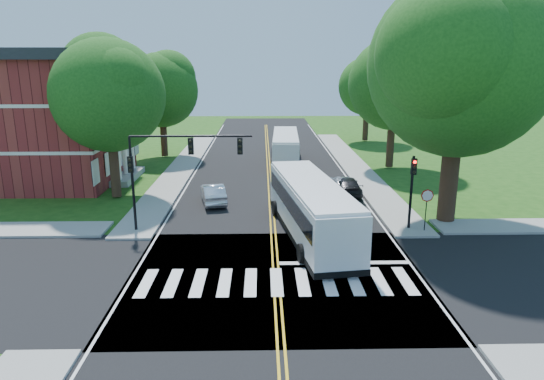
{
  "coord_description": "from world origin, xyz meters",
  "views": [
    {
      "loc": [
        -0.65,
        -21.05,
        9.88
      ],
      "look_at": [
        -0.05,
        7.05,
        2.4
      ],
      "focal_mm": 32.0,
      "sensor_mm": 36.0,
      "label": 1
    }
  ],
  "objects_px": {
    "signal_ne": "(412,183)",
    "bus_lead": "(311,207)",
    "hatchback": "(213,193)",
    "dark_sedan": "(347,186)",
    "bus_follow": "(285,147)",
    "signal_nw": "(172,160)",
    "suv": "(343,185)"
  },
  "relations": [
    {
      "from": "suv",
      "to": "bus_follow",
      "type": "bearing_deg",
      "value": -69.18
    },
    {
      "from": "signal_nw",
      "to": "dark_sedan",
      "type": "distance_m",
      "value": 14.74
    },
    {
      "from": "signal_ne",
      "to": "hatchback",
      "type": "bearing_deg",
      "value": 153.9
    },
    {
      "from": "signal_ne",
      "to": "bus_follow",
      "type": "height_order",
      "value": "signal_ne"
    },
    {
      "from": "signal_ne",
      "to": "hatchback",
      "type": "relative_size",
      "value": 1.03
    },
    {
      "from": "signal_nw",
      "to": "bus_follow",
      "type": "height_order",
      "value": "signal_nw"
    },
    {
      "from": "hatchback",
      "to": "suv",
      "type": "relative_size",
      "value": 0.9
    },
    {
      "from": "bus_lead",
      "to": "hatchback",
      "type": "distance_m",
      "value": 9.39
    },
    {
      "from": "signal_nw",
      "to": "bus_lead",
      "type": "height_order",
      "value": "signal_nw"
    },
    {
      "from": "signal_nw",
      "to": "hatchback",
      "type": "relative_size",
      "value": 1.67
    },
    {
      "from": "signal_ne",
      "to": "dark_sedan",
      "type": "relative_size",
      "value": 0.96
    },
    {
      "from": "hatchback",
      "to": "signal_ne",
      "type": "bearing_deg",
      "value": 141.95
    },
    {
      "from": "bus_lead",
      "to": "hatchback",
      "type": "bearing_deg",
      "value": -55.53
    },
    {
      "from": "signal_ne",
      "to": "bus_lead",
      "type": "height_order",
      "value": "signal_ne"
    },
    {
      "from": "signal_nw",
      "to": "bus_lead",
      "type": "bearing_deg",
      "value": -5.71
    },
    {
      "from": "signal_ne",
      "to": "hatchback",
      "type": "xyz_separation_m",
      "value": [
        -12.36,
        6.06,
        -2.25
      ]
    },
    {
      "from": "bus_lead",
      "to": "dark_sedan",
      "type": "bearing_deg",
      "value": -120.21
    },
    {
      "from": "signal_ne",
      "to": "dark_sedan",
      "type": "distance_m",
      "value": 8.85
    },
    {
      "from": "bus_lead",
      "to": "hatchback",
      "type": "height_order",
      "value": "bus_lead"
    },
    {
      "from": "signal_ne",
      "to": "bus_follow",
      "type": "distance_m",
      "value": 21.33
    },
    {
      "from": "bus_follow",
      "to": "bus_lead",
      "type": "bearing_deg",
      "value": 93.73
    },
    {
      "from": "hatchback",
      "to": "signal_nw",
      "type": "bearing_deg",
      "value": 62.49
    },
    {
      "from": "signal_nw",
      "to": "signal_ne",
      "type": "bearing_deg",
      "value": 0.05
    },
    {
      "from": "hatchback",
      "to": "suv",
      "type": "height_order",
      "value": "hatchback"
    },
    {
      "from": "bus_lead",
      "to": "suv",
      "type": "relative_size",
      "value": 2.69
    },
    {
      "from": "dark_sedan",
      "to": "bus_follow",
      "type": "bearing_deg",
      "value": -71.43
    },
    {
      "from": "signal_ne",
      "to": "bus_lead",
      "type": "bearing_deg",
      "value": -172.35
    },
    {
      "from": "bus_lead",
      "to": "suv",
      "type": "distance_m",
      "value": 10.03
    },
    {
      "from": "bus_follow",
      "to": "hatchback",
      "type": "bearing_deg",
      "value": 70.07
    },
    {
      "from": "signal_nw",
      "to": "hatchback",
      "type": "bearing_deg",
      "value": 74.44
    },
    {
      "from": "dark_sedan",
      "to": "signal_nw",
      "type": "bearing_deg",
      "value": 34.94
    },
    {
      "from": "signal_ne",
      "to": "bus_lead",
      "type": "distance_m",
      "value": 6.23
    }
  ]
}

